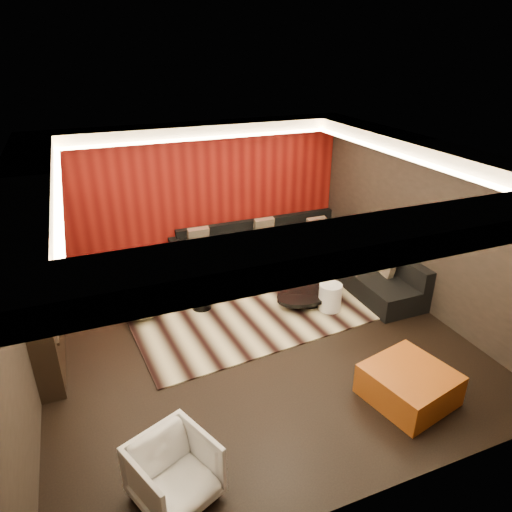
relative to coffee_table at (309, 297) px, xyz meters
name	(u,v)px	position (x,y,z in m)	size (l,w,h in m)	color
floor	(252,336)	(-1.28, -0.54, -0.14)	(6.00, 6.00, 0.02)	black
ceiling	(252,154)	(-1.28, -0.54, 2.68)	(6.00, 6.00, 0.02)	silver
wall_back	(196,194)	(-1.28, 2.47, 1.27)	(6.00, 0.02, 2.80)	black
wall_left	(18,293)	(-4.29, -0.54, 1.27)	(0.02, 6.00, 2.80)	black
wall_right	(423,225)	(1.73, -0.54, 1.27)	(0.02, 6.00, 2.80)	black
red_feature_wall	(197,195)	(-1.28, 2.43, 1.27)	(5.98, 0.05, 2.78)	#6B0C0A
soffit_back	(197,130)	(-1.28, 2.16, 2.56)	(6.00, 0.60, 0.22)	silver
soffit_front	(375,239)	(-1.28, -3.24, 2.56)	(6.00, 0.60, 0.22)	silver
soffit_left	(23,186)	(-3.98, -0.54, 2.56)	(0.60, 4.80, 0.22)	silver
soffit_right	(419,147)	(1.42, -0.54, 2.56)	(0.60, 4.80, 0.22)	silver
cove_back	(202,138)	(-1.28, 1.82, 2.47)	(4.80, 0.08, 0.04)	#FFD899
cove_front	(351,235)	(-1.28, -2.90, 2.47)	(4.80, 0.08, 0.04)	#FFD899
cove_left	(58,190)	(-3.64, -0.54, 2.47)	(0.08, 4.80, 0.04)	#FFD899
cove_right	(400,155)	(1.08, -0.54, 2.47)	(0.08, 4.80, 0.04)	#FFD899
tv_surround	(39,290)	(-4.13, 0.06, 0.97)	(0.30, 2.00, 2.20)	black
tv_screen	(47,264)	(-3.97, 0.06, 1.32)	(0.04, 1.30, 0.80)	black
tv_shelf	(57,313)	(-3.97, 0.06, 0.57)	(0.04, 1.60, 0.04)	black
rug	(246,302)	(-1.02, 0.44, -0.12)	(4.00, 3.00, 0.02)	beige
coffee_table	(309,297)	(0.00, 0.00, 0.00)	(1.28, 1.28, 0.21)	black
drum_stool	(201,298)	(-1.79, 0.52, 0.08)	(0.33, 0.33, 0.38)	black
striped_pouf	(141,306)	(-2.77, 0.64, 0.08)	(0.67, 0.67, 0.37)	#BAB590
white_side_table	(330,297)	(0.21, -0.32, 0.11)	(0.38, 0.38, 0.48)	white
orange_ottoman	(409,385)	(0.05, -2.54, 0.09)	(0.96, 0.96, 0.43)	#AF5916
armchair	(174,473)	(-2.99, -2.83, 0.22)	(0.73, 0.75, 0.69)	white
sectional_sofa	(299,255)	(0.46, 1.32, 0.14)	(3.65, 3.50, 0.75)	black
throw_pillows	(302,238)	(0.52, 1.34, 0.49)	(3.20, 2.71, 0.50)	beige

